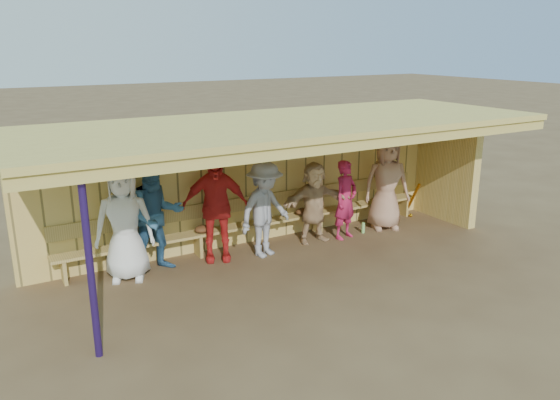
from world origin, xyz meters
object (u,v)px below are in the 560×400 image
(player_f, at_px, (314,202))
(player_g, at_px, (346,200))
(player_b, at_px, (124,223))
(player_d, at_px, (215,207))
(player_e, at_px, (265,210))
(player_h, at_px, (386,183))
(bench, at_px, (260,217))
(player_c, at_px, (156,216))

(player_f, xyz_separation_m, player_g, (0.65, -0.14, -0.01))
(player_b, height_order, player_f, player_b)
(player_d, xyz_separation_m, player_g, (2.65, -0.23, -0.20))
(player_b, xyz_separation_m, player_e, (2.43, -0.23, -0.09))
(player_b, xyz_separation_m, player_h, (5.31, -0.14, 0.01))
(player_g, distance_m, bench, 1.71)
(player_c, height_order, player_g, player_c)
(player_b, relative_size, player_f, 1.21)
(player_g, relative_size, player_h, 0.81)
(player_d, height_order, player_h, player_d)
(player_b, height_order, player_h, player_h)
(player_f, bearing_deg, player_h, -0.32)
(player_f, distance_m, player_h, 1.73)
(player_e, bearing_deg, player_h, -14.72)
(bench, bearing_deg, player_h, -11.17)
(player_d, bearing_deg, player_g, 16.01)
(player_b, height_order, player_e, player_b)
(player_e, bearing_deg, player_d, 145.98)
(player_e, height_order, player_f, player_e)
(player_c, distance_m, player_g, 3.71)
(player_c, distance_m, player_h, 4.77)
(player_b, height_order, player_d, player_d)
(player_b, xyz_separation_m, player_d, (1.59, 0.03, 0.03))
(player_b, relative_size, player_c, 0.98)
(player_d, relative_size, player_e, 1.13)
(player_d, bearing_deg, player_h, 18.32)
(player_d, height_order, player_g, player_d)
(player_c, height_order, player_e, player_c)
(player_d, height_order, player_f, player_d)
(player_c, bearing_deg, player_e, -8.92)
(player_e, distance_m, player_h, 2.89)
(player_e, relative_size, player_h, 0.90)
(player_f, bearing_deg, bench, 156.79)
(player_c, height_order, player_f, player_c)
(player_e, bearing_deg, player_g, -15.48)
(player_g, bearing_deg, player_f, 152.06)
(player_b, height_order, player_g, player_b)
(player_e, relative_size, player_g, 1.11)
(bench, bearing_deg, player_b, -171.78)
(bench, bearing_deg, player_f, -25.48)
(player_b, xyz_separation_m, player_g, (4.24, -0.20, -0.17))
(player_d, bearing_deg, player_f, 18.27)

